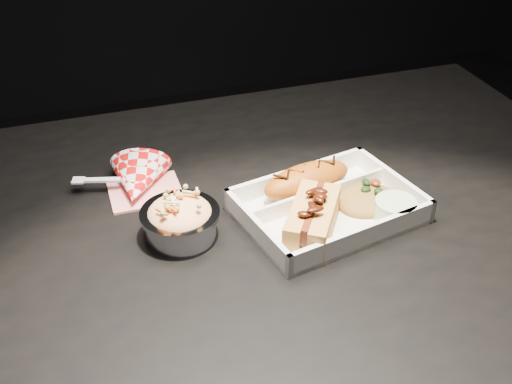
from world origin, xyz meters
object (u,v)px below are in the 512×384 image
food_tray (327,210)px  foil_coleslaw_cup (180,218)px  hotdog (313,216)px  napkin_fork (137,181)px  dining_table (257,261)px  fried_pastry (307,180)px

food_tray → foil_coleslaw_cup: size_ratio=2.52×
hotdog → napkin_fork: size_ratio=0.85×
dining_table → foil_coleslaw_cup: size_ratio=10.79×
foil_coleslaw_cup → napkin_fork: bearing=105.9°
hotdog → napkin_fork: 0.29m
foil_coleslaw_cup → napkin_fork: 0.14m
fried_pastry → foil_coleslaw_cup: (-0.20, -0.03, -0.00)m
hotdog → napkin_fork: (-0.21, 0.19, -0.02)m
hotdog → napkin_fork: bearing=82.3°
food_tray → napkin_fork: bearing=137.2°
dining_table → fried_pastry: (0.09, 0.02, 0.12)m
food_tray → hotdog: 0.06m
hotdog → fried_pastry: bearing=16.4°
dining_table → fried_pastry: fried_pastry is taller
dining_table → foil_coleslaw_cup: 0.17m
food_tray → fried_pastry: bearing=90.0°
food_tray → napkin_fork: size_ratio=1.72×
fried_pastry → foil_coleslaw_cup: 0.21m
dining_table → foil_coleslaw_cup: (-0.12, -0.02, 0.12)m
hotdog → dining_table: bearing=72.3°
napkin_fork → hotdog: bearing=-25.0°
dining_table → fried_pastry: 0.15m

